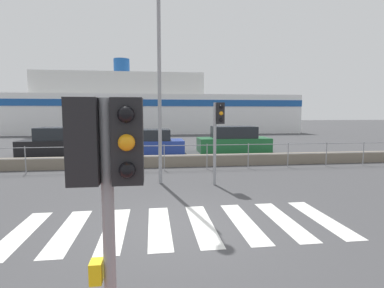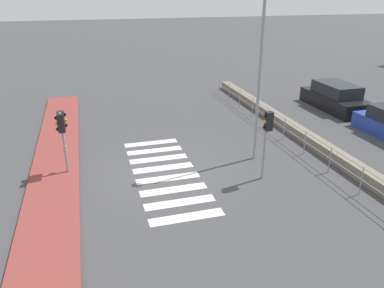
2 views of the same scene
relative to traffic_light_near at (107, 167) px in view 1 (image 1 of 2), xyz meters
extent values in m
plane|color=#424244|center=(0.83, 3.60, -1.92)|extent=(160.00, 160.00, 0.00)
cube|color=silver|center=(-2.22, 3.60, -1.92)|extent=(0.45, 2.40, 0.01)
cube|color=silver|center=(-1.32, 3.60, -1.92)|extent=(0.45, 2.40, 0.01)
cube|color=silver|center=(-0.42, 3.60, -1.92)|extent=(0.45, 2.40, 0.01)
cube|color=silver|center=(0.48, 3.60, -1.92)|extent=(0.45, 2.40, 0.01)
cube|color=silver|center=(1.38, 3.60, -1.92)|extent=(0.45, 2.40, 0.01)
cube|color=silver|center=(2.28, 3.60, -1.92)|extent=(0.45, 2.40, 0.01)
cube|color=silver|center=(3.18, 3.60, -1.92)|extent=(0.45, 2.40, 0.01)
cube|color=silver|center=(4.08, 3.60, -1.92)|extent=(0.45, 2.40, 0.01)
cube|color=slate|center=(0.83, 10.56, -1.69)|extent=(23.67, 0.55, 0.47)
cylinder|color=gray|center=(0.83, 9.69, -0.91)|extent=(21.30, 0.03, 0.03)
cylinder|color=gray|center=(0.83, 9.69, -1.34)|extent=(21.30, 0.03, 0.03)
cylinder|color=gray|center=(-4.50, 9.69, -1.39)|extent=(0.04, 0.04, 1.06)
cylinder|color=gray|center=(-2.72, 9.69, -1.39)|extent=(0.04, 0.04, 1.06)
cylinder|color=gray|center=(-0.95, 9.69, -1.39)|extent=(0.04, 0.04, 1.06)
cylinder|color=gray|center=(0.83, 9.69, -1.39)|extent=(0.04, 0.04, 1.06)
cylinder|color=gray|center=(2.60, 9.69, -1.39)|extent=(0.04, 0.04, 1.06)
cylinder|color=gray|center=(4.38, 9.69, -1.39)|extent=(0.04, 0.04, 1.06)
cylinder|color=gray|center=(6.15, 9.69, -1.39)|extent=(0.04, 0.04, 1.06)
cylinder|color=gray|center=(7.93, 9.69, -1.39)|extent=(0.04, 0.04, 1.06)
cylinder|color=gray|center=(9.70, 9.69, -1.39)|extent=(0.04, 0.04, 1.06)
cylinder|color=gray|center=(0.00, 0.00, -0.69)|extent=(0.10, 0.10, 2.47)
cube|color=black|center=(-0.17, 0.00, 0.21)|extent=(0.24, 0.24, 0.68)
sphere|color=black|center=(-0.17, 0.14, 0.42)|extent=(0.13, 0.13, 0.13)
sphere|color=orange|center=(-0.17, 0.14, 0.21)|extent=(0.13, 0.13, 0.13)
sphere|color=black|center=(-0.17, 0.14, 0.00)|extent=(0.13, 0.13, 0.13)
cube|color=black|center=(0.17, 0.00, 0.21)|extent=(0.24, 0.24, 0.68)
sphere|color=black|center=(0.17, -0.14, 0.42)|extent=(0.13, 0.13, 0.13)
sphere|color=orange|center=(0.17, -0.14, 0.21)|extent=(0.13, 0.13, 0.13)
sphere|color=black|center=(0.17, -0.14, 0.00)|extent=(0.13, 0.13, 0.13)
cube|color=yellow|center=(-0.11, 0.00, -0.87)|extent=(0.10, 0.14, 0.18)
cylinder|color=gray|center=(2.36, 7.00, -0.59)|extent=(0.10, 0.10, 2.67)
cube|color=black|center=(2.53, 7.00, 0.41)|extent=(0.24, 0.24, 0.68)
sphere|color=black|center=(2.53, 6.86, 0.62)|extent=(0.13, 0.13, 0.13)
sphere|color=orange|center=(2.53, 6.86, 0.41)|extent=(0.13, 0.13, 0.13)
sphere|color=black|center=(2.53, 6.86, 0.20)|extent=(0.13, 0.13, 0.13)
cylinder|color=gray|center=(0.61, 7.47, 1.57)|extent=(0.12, 0.12, 6.99)
cube|color=white|center=(0.83, 33.57, 0.23)|extent=(32.37, 8.22, 4.30)
cube|color=white|center=(-3.06, 33.57, 3.57)|extent=(18.13, 6.58, 2.37)
cube|color=#194C99|center=(0.83, 29.44, 1.44)|extent=(32.37, 0.08, 0.69)
cylinder|color=#194C99|center=(-3.06, 33.57, 5.65)|extent=(1.80, 1.80, 1.80)
cube|color=black|center=(-4.55, 15.01, -1.50)|extent=(4.56, 1.89, 0.84)
cube|color=#1E2328|center=(-4.55, 15.01, -0.74)|extent=(2.73, 1.66, 0.68)
cube|color=#233D9E|center=(0.17, 15.01, -1.54)|extent=(3.96, 1.86, 0.76)
cube|color=#1E2328|center=(0.17, 15.01, -0.86)|extent=(2.37, 1.64, 0.62)
cube|color=#1E6633|center=(5.20, 15.01, -1.50)|extent=(4.26, 1.72, 0.84)
cube|color=#1E2328|center=(5.20, 15.01, -0.74)|extent=(2.56, 1.52, 0.69)
camera|label=1|loc=(0.37, -2.43, 0.44)|focal=28.00mm
camera|label=2|loc=(13.62, 1.04, 4.67)|focal=35.00mm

